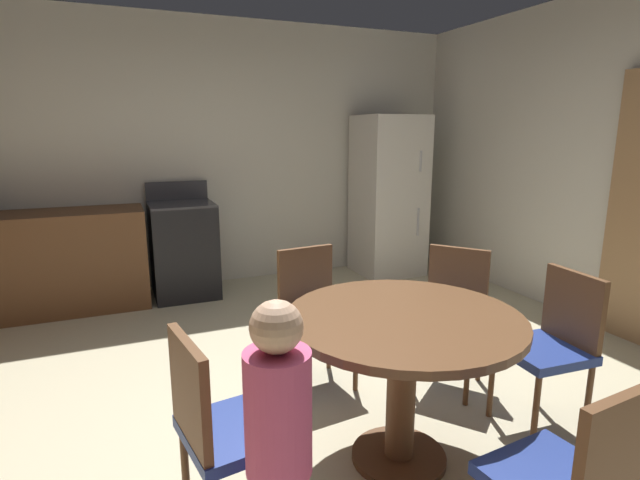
% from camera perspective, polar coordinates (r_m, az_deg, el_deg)
% --- Properties ---
extents(ground_plane, '(14.00, 14.00, 0.00)m').
position_cam_1_polar(ground_plane, '(2.92, -0.48, -20.63)').
color(ground_plane, beige).
extents(wall_back, '(5.78, 0.12, 2.70)m').
position_cam_1_polar(wall_back, '(5.32, -12.87, 9.56)').
color(wall_back, beige).
rests_on(wall_back, ground).
extents(kitchen_counter, '(1.90, 0.60, 0.90)m').
position_cam_1_polar(kitchen_counter, '(5.02, -30.30, -2.43)').
color(kitchen_counter, brown).
rests_on(kitchen_counter, ground).
extents(oven_range, '(0.60, 0.60, 1.10)m').
position_cam_1_polar(oven_range, '(5.00, -15.46, -1.00)').
color(oven_range, black).
rests_on(oven_range, ground).
extents(refrigerator, '(0.68, 0.68, 1.76)m').
position_cam_1_polar(refrigerator, '(5.60, 7.89, 5.06)').
color(refrigerator, silver).
rests_on(refrigerator, ground).
extents(dining_table, '(1.11, 1.11, 0.76)m').
position_cam_1_polar(dining_table, '(2.41, 9.54, -12.15)').
color(dining_table, brown).
rests_on(dining_table, ground).
extents(chair_west, '(0.46, 0.46, 0.87)m').
position_cam_1_polar(chair_west, '(2.05, -11.35, -20.07)').
color(chair_west, brown).
rests_on(chair_west, ground).
extents(chair_northeast, '(0.56, 0.56, 0.87)m').
position_cam_1_polar(chair_northeast, '(3.26, 14.98, -7.58)').
color(chair_northeast, brown).
rests_on(chair_northeast, ground).
extents(chair_north, '(0.44, 0.44, 0.87)m').
position_cam_1_polar(chair_north, '(3.15, -0.74, -7.80)').
color(chair_north, brown).
rests_on(chair_north, ground).
extents(chair_east, '(0.43, 0.43, 0.87)m').
position_cam_1_polar(chair_east, '(2.96, 25.31, -10.43)').
color(chair_east, brown).
rests_on(chair_east, ground).
extents(person_child, '(0.30, 0.30, 1.09)m').
position_cam_1_polar(person_child, '(1.76, -4.78, -22.90)').
color(person_child, '#8C337A').
rests_on(person_child, ground).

